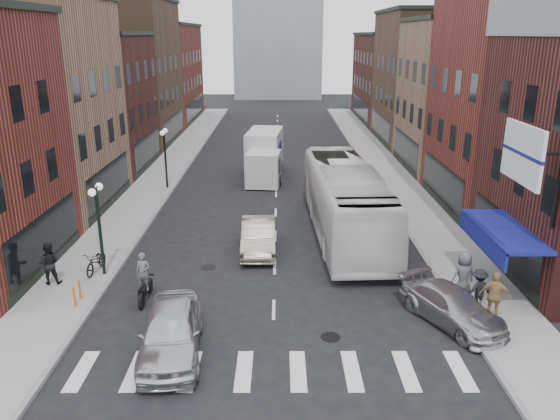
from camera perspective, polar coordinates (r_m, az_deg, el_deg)
The scene contains 30 objects.
ground at distance 20.40m, azimuth -0.69°, elevation -11.70°, with size 160.00×160.00×0.00m, color black.
sidewalk_left at distance 41.89m, azimuth -12.11°, elevation 3.69°, with size 3.00×74.00×0.15m, color gray.
sidewalk_right at distance 41.80m, azimuth 11.38°, elevation 3.70°, with size 3.00×74.00×0.15m, color gray.
curb_left at distance 41.62m, azimuth -10.08°, elevation 3.61°, with size 0.20×74.00×0.16m, color gray.
curb_right at distance 41.55m, azimuth 9.34°, elevation 3.63°, with size 0.20×74.00×0.16m, color gray.
crosswalk_stripes at distance 17.85m, azimuth -0.79°, elevation -16.46°, with size 12.00×2.20×0.01m, color silver.
bldg_left_mid_a at distance 35.41m, azimuth -25.92°, elevation 9.78°, with size 10.30×10.20×12.30m.
bldg_left_mid_b at distance 44.69m, azimuth -20.33°, elevation 10.49°, with size 10.30×10.20×10.30m.
bldg_left_far_a at distance 54.99m, azimuth -16.61°, elevation 13.62°, with size 10.30×12.20×13.30m.
bldg_left_far_b at distance 68.59m, azimuth -13.28°, elevation 13.74°, with size 10.30×16.20×11.30m.
bldg_right_mid_a at distance 35.13m, azimuth 25.34°, elevation 11.46°, with size 10.30×10.20×14.30m.
bldg_right_mid_b at distance 44.50m, azimuth 19.71°, elevation 11.18°, with size 10.30×10.20×11.30m.
bldg_right_far_a at distance 54.91m, azimuth 15.97°, elevation 13.14°, with size 10.30×12.20×12.30m.
bldg_right_far_b at distance 68.53m, azimuth 12.73°, elevation 13.36°, with size 10.30×16.20×10.30m.
awning_blue at distance 23.26m, azimuth 21.94°, elevation -2.13°, with size 1.80×5.00×0.78m.
billboard_sign at distance 20.45m, azimuth 24.20°, elevation 5.21°, with size 1.52×3.00×3.70m.
streetlamp_near at distance 24.12m, azimuth -18.48°, elevation -0.33°, with size 0.32×1.22×4.11m.
streetlamp_far at distance 37.23m, azimuth -11.95°, elevation 6.42°, with size 0.32×1.22×4.11m.
bike_rack at distance 22.67m, azimuth -20.45°, elevation -8.15°, with size 0.08×0.68×0.80m.
box_truck at distance 39.94m, azimuth -1.66°, elevation 5.69°, with size 2.81×7.78×3.30m.
motorcycle_rider at distance 22.14m, azimuth -14.03°, elevation -7.00°, with size 0.58×2.00×2.04m.
transit_bus at distance 28.52m, azimuth 6.84°, elevation 1.00°, with size 3.10×13.25×3.69m, color silver.
sedan_left_near at distance 18.59m, azimuth -11.33°, elevation -12.34°, with size 1.94×4.83×1.65m, color silver.
sedan_left_far at distance 26.44m, azimuth -2.28°, elevation -2.74°, with size 1.61×4.60×1.52m, color #ACA38C.
curb_car at distance 21.04m, azimuth 17.56°, elevation -9.61°, with size 1.82×4.48×1.30m, color #B1B2B6.
parked_bicycle at distance 25.20m, azimuth -18.65°, elevation -5.10°, with size 0.64×1.84×0.97m, color black.
ped_left_solo at distance 24.58m, azimuth -22.99°, elevation -5.14°, with size 0.88×0.51×1.81m, color black.
ped_right_a at distance 21.94m, azimuth 20.05°, elevation -7.80°, with size 1.05×0.52×1.62m, color black.
ped_right_b at distance 21.33m, azimuth 21.54°, elevation -8.37°, with size 1.10×0.55×1.87m, color #96754C.
ped_right_c at distance 22.55m, azimuth 18.63°, elevation -6.50°, with size 0.95×0.62×1.94m, color #505256.
Camera 1 is at (0.22, -17.74, 10.07)m, focal length 35.00 mm.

